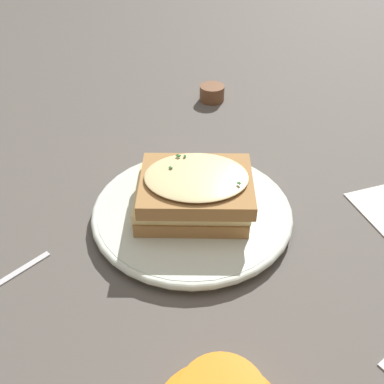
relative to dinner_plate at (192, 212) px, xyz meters
The scene contains 4 objects.
ground_plane 0.02m from the dinner_plate, 60.68° to the right, with size 2.40×2.40×0.00m, color #514C47.
dinner_plate is the anchor object (origin of this frame).
sandwich 0.04m from the dinner_plate, 130.97° to the right, with size 0.12×0.15×0.06m.
condiment_pot 0.35m from the dinner_plate, ahead, with size 0.05×0.05×0.03m, color brown.
Camera 1 is at (-0.47, 0.01, 0.42)m, focal length 42.00 mm.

